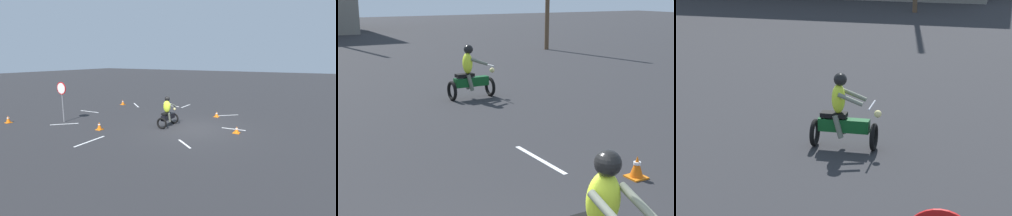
% 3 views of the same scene
% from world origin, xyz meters
% --- Properties ---
extents(motorcycle_rider_background, '(1.52, 0.70, 1.66)m').
position_xyz_m(motorcycle_rider_background, '(4.18, 9.68, 0.73)').
color(motorcycle_rider_background, black).
rests_on(motorcycle_rider_background, ground).
extents(traffic_cone_near_left, '(0.32, 0.32, 0.41)m').
position_xyz_m(traffic_cone_near_left, '(4.09, 2.47, 0.20)').
color(traffic_cone_near_left, orange).
rests_on(traffic_cone_near_left, ground).
extents(lane_stripe_n, '(0.11, 1.77, 0.01)m').
position_xyz_m(lane_stripe_n, '(3.10, 4.08, 0.00)').
color(lane_stripe_n, silver).
rests_on(lane_stripe_n, ground).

